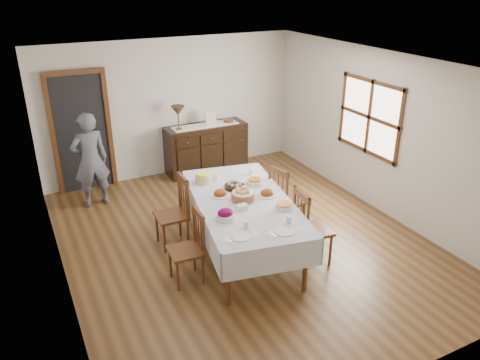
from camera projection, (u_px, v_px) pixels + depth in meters
name	position (u px, v px, depth m)	size (l,w,h in m)	color
ground	(243.00, 240.00, 6.99)	(6.00, 6.00, 0.00)	brown
room_shell	(221.00, 129.00, 6.61)	(5.02, 6.02, 2.65)	silver
dining_table	(243.00, 206.00, 6.38)	(1.67, 2.64, 0.84)	#B9B8BD
chair_left_near	(189.00, 246.00, 5.91)	(0.43, 0.43, 0.99)	#522C14
chair_left_far	(175.00, 211.00, 6.70)	(0.45, 0.45, 1.06)	#522C14
chair_right_near	(310.00, 227.00, 6.27)	(0.50, 0.50, 1.08)	#522C14
chair_right_far	(285.00, 199.00, 7.06)	(0.52, 0.52, 1.07)	#522C14
sideboard	(206.00, 148.00, 9.25)	(1.59, 0.58, 0.96)	black
person	(90.00, 157.00, 7.73)	(0.54, 0.35, 1.74)	#4F515B
bread_basket	(243.00, 195.00, 6.31)	(0.32, 0.32, 0.18)	brown
egg_basket	(234.00, 186.00, 6.67)	(0.29, 0.29, 0.11)	black
ham_platter_a	(220.00, 194.00, 6.45)	(0.28, 0.28, 0.11)	silver
ham_platter_b	(267.00, 193.00, 6.46)	(0.28, 0.28, 0.11)	silver
beet_bowl	(225.00, 215.00, 5.82)	(0.23, 0.23, 0.15)	silver
carrot_bowl	(255.00, 182.00, 6.81)	(0.25, 0.25, 0.08)	silver
pineapple_bowl	(203.00, 178.00, 6.84)	(0.24, 0.24, 0.15)	#C2B384
casserole_dish	(284.00, 206.00, 6.10)	(0.22, 0.22, 0.08)	silver
butter_dish	(242.00, 207.00, 6.08)	(0.15, 0.11, 0.07)	silver
setting_left	(242.00, 232.00, 5.52)	(0.44, 0.31, 0.10)	silver
setting_right	(286.00, 227.00, 5.63)	(0.44, 0.31, 0.10)	silver
glass_far_a	(216.00, 177.00, 6.93)	(0.07, 0.07, 0.11)	white
glass_far_b	(252.00, 171.00, 7.14)	(0.06, 0.06, 0.09)	white
runner	(205.00, 125.00, 9.02)	(1.30, 0.35, 0.01)	white
table_lamp	(178.00, 111.00, 8.65)	(0.26, 0.26, 0.46)	brown
picture_frame	(211.00, 119.00, 8.98)	(0.22, 0.08, 0.28)	#C5B491
deco_bowl	(229.00, 121.00, 9.22)	(0.20, 0.20, 0.06)	#522C14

